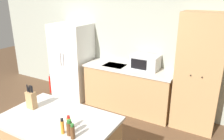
% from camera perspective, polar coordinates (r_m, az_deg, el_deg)
% --- Properties ---
extents(wall_back, '(7.20, 0.06, 2.60)m').
position_cam_1_polar(wall_back, '(4.68, 3.47, 6.58)').
color(wall_back, '#9EA393').
rests_on(wall_back, ground_plane).
extents(refrigerator, '(0.83, 0.69, 1.71)m').
position_cam_1_polar(refrigerator, '(5.11, -10.28, 2.26)').
color(refrigerator, white).
rests_on(refrigerator, ground_plane).
extents(back_counter, '(1.86, 0.62, 0.92)m').
position_cam_1_polar(back_counter, '(4.56, 4.28, -4.85)').
color(back_counter, tan).
rests_on(back_counter, ground_plane).
extents(pantry_cabinet, '(0.73, 0.57, 2.07)m').
position_cam_1_polar(pantry_cabinet, '(4.04, 21.74, -0.82)').
color(pantry_cabinet, tan).
rests_on(pantry_cabinet, ground_plane).
extents(microwave, '(0.53, 0.38, 0.28)m').
position_cam_1_polar(microwave, '(4.31, 8.71, 2.02)').
color(microwave, '#B2B5B7').
rests_on(microwave, back_counter).
extents(knife_block, '(0.12, 0.08, 0.32)m').
position_cam_1_polar(knife_block, '(2.96, -20.34, -7.22)').
color(knife_block, tan).
rests_on(knife_block, kitchen_island).
extents(spice_bottle_tall_dark, '(0.05, 0.05, 0.17)m').
position_cam_1_polar(spice_bottle_tall_dark, '(2.30, -10.26, -15.58)').
color(spice_bottle_tall_dark, '#563319').
rests_on(spice_bottle_tall_dark, kitchen_island).
extents(spice_bottle_short_red, '(0.04, 0.04, 0.16)m').
position_cam_1_polar(spice_bottle_short_red, '(2.46, -11.23, -13.33)').
color(spice_bottle_short_red, orange).
rests_on(spice_bottle_short_red, kitchen_island).
extents(spice_bottle_amber_oil, '(0.04, 0.04, 0.18)m').
position_cam_1_polar(spice_bottle_amber_oil, '(2.39, -12.83, -14.19)').
color(spice_bottle_amber_oil, orange).
rests_on(spice_bottle_amber_oil, kitchen_island).
extents(spice_bottle_green_herb, '(0.06, 0.06, 0.17)m').
position_cam_1_polar(spice_bottle_green_herb, '(2.36, -11.04, -14.63)').
color(spice_bottle_green_herb, '#563319').
rests_on(spice_bottle_green_herb, kitchen_island).
extents(fire_extinguisher, '(0.12, 0.12, 0.49)m').
position_cam_1_polar(fire_extinguisher, '(5.61, -15.49, -3.55)').
color(fire_extinguisher, red).
rests_on(fire_extinguisher, ground_plane).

